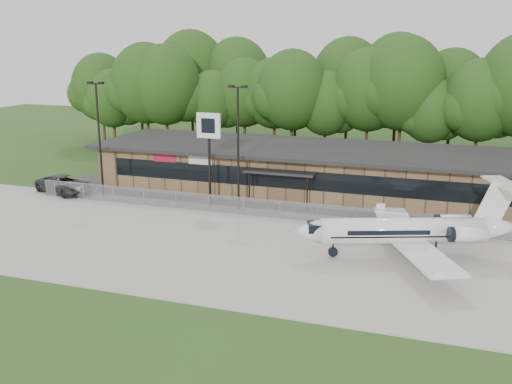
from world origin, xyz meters
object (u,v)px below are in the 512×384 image
(terminal, at_px, (318,170))
(suv, at_px, (64,185))
(business_jet, at_px, (410,231))
(pole_sign, at_px, (209,135))

(terminal, height_order, suv, terminal)
(suv, bearing_deg, business_jet, -84.31)
(business_jet, bearing_deg, suv, 147.90)
(suv, bearing_deg, pole_sign, -70.56)
(terminal, bearing_deg, suv, -160.99)
(business_jet, xyz_separation_m, suv, (-31.18, 6.64, -0.96))
(terminal, bearing_deg, business_jet, -57.13)
(suv, bearing_deg, terminal, -53.28)
(business_jet, relative_size, pole_sign, 1.86)
(terminal, height_order, business_jet, business_jet)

